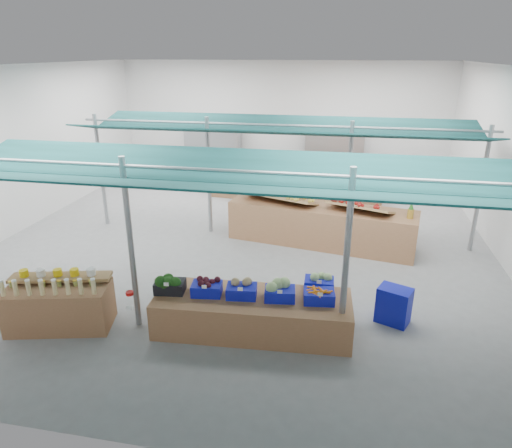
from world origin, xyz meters
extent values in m
plane|color=slate|center=(0.00, 0.00, 0.00)|extent=(13.00, 13.00, 0.00)
plane|color=silver|center=(0.00, 0.00, 4.20)|extent=(13.00, 13.00, 0.00)
plane|color=silver|center=(0.00, 6.50, 2.10)|extent=(12.00, 0.00, 12.00)
plane|color=silver|center=(-6.00, 0.00, 2.10)|extent=(0.00, 13.00, 13.00)
cylinder|color=gray|center=(-4.00, 0.50, 1.50)|extent=(0.10, 0.10, 3.00)
cylinder|color=gray|center=(-1.00, -4.00, 1.50)|extent=(0.10, 0.10, 3.00)
cylinder|color=gray|center=(-1.00, 0.50, 1.50)|extent=(0.10, 0.10, 3.00)
cylinder|color=gray|center=(2.50, -4.00, 1.50)|extent=(0.10, 0.10, 3.00)
cylinder|color=gray|center=(2.50, 0.50, 1.50)|extent=(0.10, 0.10, 3.00)
cylinder|color=gray|center=(5.50, 0.50, 1.50)|extent=(0.10, 0.10, 3.00)
cylinder|color=gray|center=(0.75, -4.00, 2.85)|extent=(10.00, 0.06, 0.06)
cylinder|color=gray|center=(0.75, 0.50, 2.85)|extent=(10.00, 0.06, 0.06)
cube|color=black|center=(0.75, -4.65, 2.78)|extent=(9.50, 1.28, 0.30)
cube|color=black|center=(0.75, -3.35, 2.78)|extent=(9.50, 1.28, 0.30)
cube|color=black|center=(0.75, -0.15, 2.78)|extent=(9.50, 1.28, 0.30)
cube|color=black|center=(0.75, 1.15, 2.78)|extent=(9.50, 1.28, 0.30)
cube|color=#B23F33|center=(-2.50, 6.00, 1.00)|extent=(2.00, 0.50, 2.00)
cube|color=#B23F33|center=(2.00, 6.00, 1.00)|extent=(2.00, 0.50, 2.00)
cube|color=brown|center=(-2.28, -4.33, 0.38)|extent=(1.85, 1.14, 0.76)
cube|color=#997247|center=(-2.33, -4.10, 0.84)|extent=(1.75, 0.73, 0.06)
cube|color=brown|center=(1.01, -3.81, 0.32)|extent=(3.37, 1.30, 0.64)
cube|color=brown|center=(1.92, 0.24, 0.49)|extent=(4.66, 1.87, 0.97)
cube|color=brown|center=(0.86, 3.70, 0.50)|extent=(5.61, 1.66, 0.99)
cube|color=#0F15A9|center=(3.40, -3.08, 0.33)|extent=(0.66, 0.57, 0.66)
imported|color=#1A57AA|center=(0.72, 1.34, 0.91)|extent=(0.73, 0.54, 1.81)
imported|color=#B11516|center=(2.52, 1.34, 0.91)|extent=(0.99, 0.83, 1.81)
cube|color=black|center=(-0.41, -3.89, 0.74)|extent=(0.54, 0.41, 0.20)
cube|color=white|center=(-0.38, -4.11, 0.90)|extent=(0.08, 0.02, 0.06)
cube|color=#0F15A9|center=(0.23, -3.85, 0.74)|extent=(0.54, 0.41, 0.20)
cube|color=white|center=(0.26, -4.07, 0.90)|extent=(0.08, 0.02, 0.06)
cube|color=#0F15A9|center=(0.83, -3.82, 0.74)|extent=(0.54, 0.41, 0.20)
cube|color=white|center=(0.85, -4.04, 0.90)|extent=(0.08, 0.02, 0.06)
cube|color=#0F15A9|center=(1.47, -3.78, 0.74)|extent=(0.54, 0.41, 0.20)
cube|color=white|center=(1.50, -4.00, 0.90)|extent=(0.08, 0.02, 0.06)
cube|color=#0F15A9|center=(2.11, -3.74, 0.74)|extent=(0.54, 0.41, 0.20)
cube|color=white|center=(2.14, -3.96, 0.90)|extent=(0.08, 0.02, 0.06)
sphere|color=brown|center=(-0.54, -4.01, 0.88)|extent=(0.09, 0.09, 0.09)
sphere|color=brown|center=(-0.59, -4.03, 0.92)|extent=(0.06, 0.06, 0.06)
cylinder|color=red|center=(-0.67, -4.82, 1.10)|extent=(0.12, 0.12, 0.05)
cube|color=white|center=(-0.67, -4.88, 0.88)|extent=(0.10, 0.01, 0.07)
cube|color=#997247|center=(0.83, 0.32, 1.09)|extent=(2.02, 1.30, 0.26)
cube|color=#997247|center=(2.80, -0.03, 1.09)|extent=(1.64, 1.16, 0.26)
cylinder|color=#8C6019|center=(3.92, -0.23, 1.08)|extent=(0.14, 0.14, 0.22)
cone|color=#26661E|center=(3.92, -0.23, 1.27)|extent=(0.12, 0.12, 0.18)
cube|color=#0F15A9|center=(2.09, -3.33, 0.74)|extent=(0.51, 0.37, 0.20)
cube|color=white|center=(2.09, -3.55, 0.90)|extent=(0.08, 0.01, 0.06)
camera|label=1|loc=(2.36, -10.38, 4.52)|focal=32.00mm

